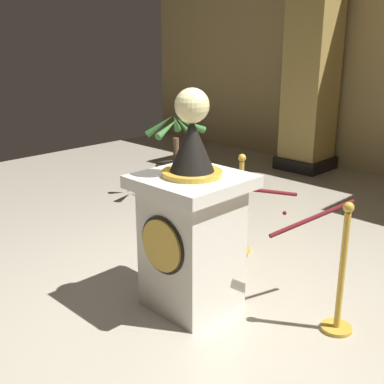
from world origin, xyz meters
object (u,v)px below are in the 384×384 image
pedestal_clock (192,226)px  stanchion_far (240,219)px  potted_palm_left (176,174)px  stanchion_near (340,287)px

pedestal_clock → stanchion_far: bearing=109.2°
pedestal_clock → potted_palm_left: size_ratio=1.52×
stanchion_far → potted_palm_left: potted_palm_left is taller
stanchion_far → pedestal_clock: bearing=-70.8°
stanchion_far → stanchion_near: bearing=-22.1°
pedestal_clock → stanchion_near: 1.24m
pedestal_clock → stanchion_far: 1.22m
pedestal_clock → stanchion_near: pedestal_clock is taller
pedestal_clock → stanchion_far: (-0.39, 1.11, -0.34)m
pedestal_clock → potted_palm_left: (-2.19, 1.92, -0.37)m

